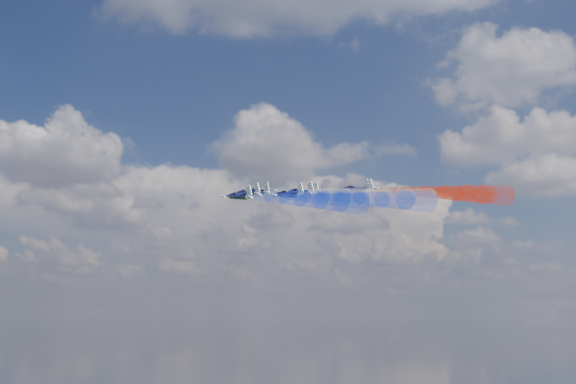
# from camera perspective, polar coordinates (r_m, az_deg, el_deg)

# --- Properties ---
(jet_lead) EXTENTS (16.66, 16.91, 7.03)m
(jet_lead) POSITION_cam_1_polar(r_m,az_deg,el_deg) (193.19, -2.47, 0.02)
(jet_lead) COLOR black
(trail_lead) EXTENTS (30.96, 30.69, 11.42)m
(trail_lead) POSITION_cam_1_polar(r_m,az_deg,el_deg) (172.27, 2.00, -0.19)
(trail_lead) COLOR silver
(jet_inner_left) EXTENTS (16.66, 16.91, 7.03)m
(jet_inner_left) POSITION_cam_1_polar(r_m,az_deg,el_deg) (177.81, -3.33, -0.13)
(jet_inner_left) COLOR black
(trail_inner_left) EXTENTS (30.96, 30.69, 11.42)m
(trail_inner_left) POSITION_cam_1_polar(r_m,az_deg,el_deg) (156.72, 1.47, -0.37)
(trail_inner_left) COLOR blue
(jet_inner_right) EXTENTS (16.66, 16.91, 7.03)m
(jet_inner_right) POSITION_cam_1_polar(r_m,az_deg,el_deg) (188.95, 1.53, -0.02)
(jet_inner_right) COLOR black
(trail_inner_right) EXTENTS (30.96, 30.69, 11.42)m
(trail_inner_right) POSITION_cam_1_polar(r_m,az_deg,el_deg) (169.15, 6.59, -0.23)
(trail_inner_right) COLOR red
(jet_outer_left) EXTENTS (16.66, 16.91, 7.03)m
(jet_outer_left) POSITION_cam_1_polar(r_m,az_deg,el_deg) (165.90, -4.03, -0.39)
(jet_outer_left) COLOR black
(trail_outer_left) EXTENTS (30.96, 30.69, 11.42)m
(trail_outer_left) POSITION_cam_1_polar(r_m,az_deg,el_deg) (144.68, 1.06, -0.69)
(trail_outer_left) COLOR blue
(jet_center_third) EXTENTS (16.66, 16.91, 7.03)m
(jet_center_third) POSITION_cam_1_polar(r_m,az_deg,el_deg) (175.45, 1.05, -0.04)
(jet_center_third) COLOR black
(trail_center_third) EXTENTS (30.96, 30.69, 11.42)m
(trail_center_third) POSITION_cam_1_polar(r_m,az_deg,el_deg) (155.57, 6.48, -0.27)
(trail_center_third) COLOR silver
(jet_outer_right) EXTENTS (16.66, 16.91, 7.03)m
(jet_outer_right) POSITION_cam_1_polar(r_m,az_deg,el_deg) (185.19, 5.64, 0.22)
(jet_outer_right) COLOR black
(trail_outer_right) EXTENTS (30.96, 30.69, 11.42)m
(trail_outer_right) POSITION_cam_1_polar(r_m,az_deg,el_deg) (166.65, 11.27, 0.02)
(trail_outer_right) COLOR red
(jet_rear_left) EXTENTS (16.66, 16.91, 7.03)m
(jet_rear_left) POSITION_cam_1_polar(r_m,az_deg,el_deg) (161.69, 0.14, -0.23)
(jet_rear_left) COLOR black
(trail_rear_left) EXTENTS (30.96, 30.69, 11.42)m
(trail_rear_left) POSITION_cam_1_polar(r_m,az_deg,el_deg) (141.62, 5.98, -0.52)
(trail_rear_left) COLOR blue
(jet_rear_right) EXTENTS (16.66, 16.91, 7.03)m
(jet_rear_right) POSITION_cam_1_polar(r_m,az_deg,el_deg) (171.27, 5.84, 0.16)
(jet_rear_right) COLOR black
(trail_rear_right) EXTENTS (30.96, 30.69, 11.42)m
(trail_rear_right) POSITION_cam_1_polar(r_m,az_deg,el_deg) (152.88, 12.00, -0.05)
(trail_rear_right) COLOR red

